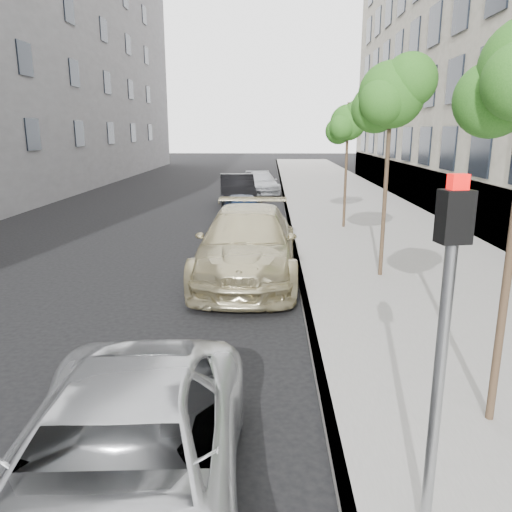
{
  "coord_description": "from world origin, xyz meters",
  "views": [
    {
      "loc": [
        0.39,
        -4.22,
        3.69
      ],
      "look_at": [
        0.15,
        4.46,
        1.5
      ],
      "focal_mm": 35.0,
      "sensor_mm": 36.0,
      "label": 1
    }
  ],
  "objects_px": {
    "minivan": "(119,471)",
    "tree_far": "(349,123)",
    "tree_mid": "(393,95)",
    "signal_pole": "(444,323)",
    "suv": "(247,244)",
    "sedan_black": "(237,190)",
    "sedan_rear": "(262,183)",
    "sedan_blue": "(243,210)"
  },
  "relations": [
    {
      "from": "tree_far",
      "to": "minivan",
      "type": "height_order",
      "value": "tree_far"
    },
    {
      "from": "tree_far",
      "to": "signal_pole",
      "type": "height_order",
      "value": "tree_far"
    },
    {
      "from": "signal_pole",
      "to": "suv",
      "type": "relative_size",
      "value": 0.53
    },
    {
      "from": "sedan_blue",
      "to": "sedan_black",
      "type": "bearing_deg",
      "value": 87.54
    },
    {
      "from": "minivan",
      "to": "sedan_blue",
      "type": "xyz_separation_m",
      "value": [
        0.31,
        15.59,
        -0.05
      ]
    },
    {
      "from": "suv",
      "to": "sedan_black",
      "type": "bearing_deg",
      "value": 95.83
    },
    {
      "from": "sedan_blue",
      "to": "sedan_black",
      "type": "xyz_separation_m",
      "value": [
        -0.59,
        5.49,
        0.14
      ]
    },
    {
      "from": "minivan",
      "to": "sedan_black",
      "type": "distance_m",
      "value": 21.09
    },
    {
      "from": "signal_pole",
      "to": "suv",
      "type": "xyz_separation_m",
      "value": [
        -2.01,
        8.54,
        -1.27
      ]
    },
    {
      "from": "signal_pole",
      "to": "sedan_blue",
      "type": "bearing_deg",
      "value": 88.6
    },
    {
      "from": "suv",
      "to": "sedan_blue",
      "type": "bearing_deg",
      "value": 94.83
    },
    {
      "from": "signal_pole",
      "to": "minivan",
      "type": "bearing_deg",
      "value": 169.45
    },
    {
      "from": "tree_mid",
      "to": "tree_far",
      "type": "bearing_deg",
      "value": 90.0
    },
    {
      "from": "suv",
      "to": "sedan_blue",
      "type": "distance_m",
      "value": 7.07
    },
    {
      "from": "suv",
      "to": "sedan_rear",
      "type": "xyz_separation_m",
      "value": [
        0.08,
        17.66,
        -0.25
      ]
    },
    {
      "from": "sedan_blue",
      "to": "sedan_rear",
      "type": "distance_m",
      "value": 10.62
    },
    {
      "from": "sedan_rear",
      "to": "tree_mid",
      "type": "bearing_deg",
      "value": -88.32
    },
    {
      "from": "minivan",
      "to": "tree_mid",
      "type": "bearing_deg",
      "value": 59.88
    },
    {
      "from": "suv",
      "to": "tree_mid",
      "type": "bearing_deg",
      "value": -2.26
    },
    {
      "from": "signal_pole",
      "to": "sedan_rear",
      "type": "xyz_separation_m",
      "value": [
        -1.93,
        26.2,
        -1.53
      ]
    },
    {
      "from": "minivan",
      "to": "sedan_black",
      "type": "relative_size",
      "value": 1.05
    },
    {
      "from": "suv",
      "to": "sedan_black",
      "type": "xyz_separation_m",
      "value": [
        -1.07,
        12.55,
        -0.1
      ]
    },
    {
      "from": "signal_pole",
      "to": "tree_mid",
      "type": "bearing_deg",
      "value": 70.05
    },
    {
      "from": "tree_mid",
      "to": "suv",
      "type": "xyz_separation_m",
      "value": [
        -3.4,
        0.19,
        -3.61
      ]
    },
    {
      "from": "tree_far",
      "to": "sedan_black",
      "type": "distance_m",
      "value": 8.31
    },
    {
      "from": "tree_far",
      "to": "suv",
      "type": "xyz_separation_m",
      "value": [
        -3.4,
        -6.31,
        -3.08
      ]
    },
    {
      "from": "sedan_rear",
      "to": "signal_pole",
      "type": "bearing_deg",
      "value": -94.67
    },
    {
      "from": "tree_far",
      "to": "sedan_rear",
      "type": "bearing_deg",
      "value": 106.34
    },
    {
      "from": "suv",
      "to": "sedan_rear",
      "type": "height_order",
      "value": "suv"
    },
    {
      "from": "sedan_black",
      "to": "minivan",
      "type": "bearing_deg",
      "value": -95.68
    },
    {
      "from": "minivan",
      "to": "tree_far",
      "type": "bearing_deg",
      "value": 70.78
    },
    {
      "from": "tree_mid",
      "to": "minivan",
      "type": "distance_m",
      "value": 10.09
    },
    {
      "from": "minivan",
      "to": "suv",
      "type": "xyz_separation_m",
      "value": [
        0.79,
        8.54,
        0.2
      ]
    },
    {
      "from": "tree_far",
      "to": "signal_pole",
      "type": "relative_size",
      "value": 1.44
    },
    {
      "from": "tree_far",
      "to": "signal_pole",
      "type": "distance_m",
      "value": 15.03
    },
    {
      "from": "signal_pole",
      "to": "sedan_black",
      "type": "relative_size",
      "value": 0.69
    },
    {
      "from": "tree_mid",
      "to": "sedan_black",
      "type": "height_order",
      "value": "tree_mid"
    },
    {
      "from": "tree_mid",
      "to": "sedan_black",
      "type": "xyz_separation_m",
      "value": [
        -4.47,
        12.74,
        -3.72
      ]
    },
    {
      "from": "tree_far",
      "to": "suv",
      "type": "distance_m",
      "value": 7.8
    },
    {
      "from": "tree_far",
      "to": "sedan_rear",
      "type": "xyz_separation_m",
      "value": [
        -3.33,
        11.35,
        -3.34
      ]
    },
    {
      "from": "tree_mid",
      "to": "signal_pole",
      "type": "xyz_separation_m",
      "value": [
        -1.4,
        -8.35,
        -2.34
      ]
    },
    {
      "from": "suv",
      "to": "sedan_rear",
      "type": "bearing_deg",
      "value": 90.7
    }
  ]
}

